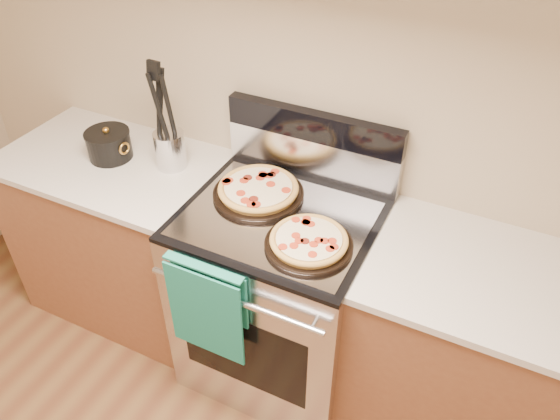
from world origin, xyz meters
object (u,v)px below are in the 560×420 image
at_px(utensil_crock, 170,150).
at_px(range_body, 280,297).
at_px(pepperoni_pizza_front, 309,242).
at_px(saucepan, 109,146).
at_px(pepperoni_pizza_back, 258,190).

bearing_deg(utensil_crock, range_body, -11.05).
distance_m(pepperoni_pizza_front, utensil_crock, 0.80).
distance_m(range_body, saucepan, 1.02).
distance_m(range_body, utensil_crock, 0.81).
relative_size(utensil_crock, saucepan, 0.86).
xyz_separation_m(pepperoni_pizza_back, saucepan, (-0.75, -0.02, 0.02)).
relative_size(pepperoni_pizza_back, pepperoni_pizza_front, 1.15).
bearing_deg(utensil_crock, saucepan, -167.99).
relative_size(range_body, pepperoni_pizza_back, 2.46).
relative_size(range_body, saucepan, 4.65).
xyz_separation_m(range_body, pepperoni_pizza_front, (0.18, -0.12, 0.50)).
height_order(pepperoni_pizza_back, utensil_crock, utensil_crock).
height_order(pepperoni_pizza_back, pepperoni_pizza_front, pepperoni_pizza_back).
relative_size(pepperoni_pizza_front, saucepan, 1.65).
height_order(range_body, saucepan, saucepan).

